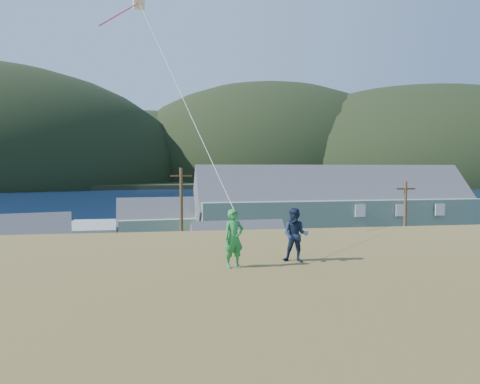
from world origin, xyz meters
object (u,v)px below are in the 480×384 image
Objects in this scene: wharf at (149,226)px; lodge at (336,208)px; shed_palegreen_near at (26,242)px; shed_white at (240,255)px; kite_flyer_green at (234,238)px; shed_palegreen_far at (159,222)px; kite_flyer_navy at (296,235)px.

lodge is at bearing -38.22° from wharf.
wharf is at bearing 139.75° from lodge.
shed_palegreen_near is 22.66m from shed_white.
shed_palegreen_far is at bearing 74.94° from kite_flyer_green.
kite_flyer_green is at bearing -84.48° from wharf.
shed_white is at bearing -40.11° from shed_palegreen_near.
shed_palegreen_near is at bearing 142.78° from kite_flyer_navy.
kite_flyer_green reaches higher than shed_palegreen_far.
lodge reaches higher than shed_palegreen_near.
kite_flyer_green reaches higher than wharf.
shed_palegreen_near is at bearing -172.75° from lodge.
shed_palegreen_far is (2.18, -13.70, 2.31)m from wharf.
shed_white is 25.19m from kite_flyer_green.
shed_palegreen_far is 7.33× the size of kite_flyer_green.
lodge is at bearing 91.76° from kite_flyer_navy.
kite_flyer_navy reaches higher than wharf.
kite_flyer_green is at bearing -103.30° from shed_white.
kite_flyer_navy is (-16.78, -39.73, 3.21)m from lodge.
wharf is 60.02m from kite_flyer_green.
shed_palegreen_far is 7.50× the size of kite_flyer_navy.
kite_flyer_green is at bearing -142.81° from kite_flyer_navy.
shed_palegreen_near is at bearing -113.20° from wharf.
shed_white is at bearing -74.65° from wharf.
lodge reaches higher than kite_flyer_navy.
shed_palegreen_far is 45.78m from kite_flyer_navy.
kite_flyer_navy reaches higher than shed_white.
shed_white reaches higher than wharf.
shed_palegreen_far reaches higher than shed_palegreen_near.
kite_flyer_navy is at bearing -75.39° from shed_palegreen_near.
lodge reaches higher than shed_white.
shed_palegreen_near is 1.15× the size of shed_white.
kite_flyer_green is 1.84m from kite_flyer_navy.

